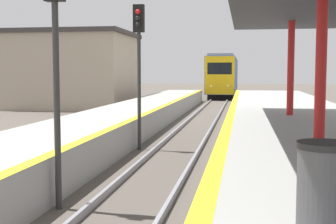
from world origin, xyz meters
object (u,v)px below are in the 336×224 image
Objects in this scene: train at (224,76)px; trash_bin at (324,194)px; signal_near at (55,32)px; signal_mid at (139,50)px.

train is 19.14× the size of trash_bin.
signal_mid is at bearing 89.74° from signal_near.
trash_bin is (4.22, -3.83, -1.87)m from signal_near.
signal_near is 6.00m from trash_bin.
trash_bin is at bearing -68.69° from signal_mid.
trash_bin is at bearing -86.49° from train.
signal_near is 1.00× the size of signal_mid.
signal_mid reaches higher than trash_bin.
signal_near is (-1.34, -43.01, 1.17)m from train.
signal_mid is 4.89× the size of trash_bin.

